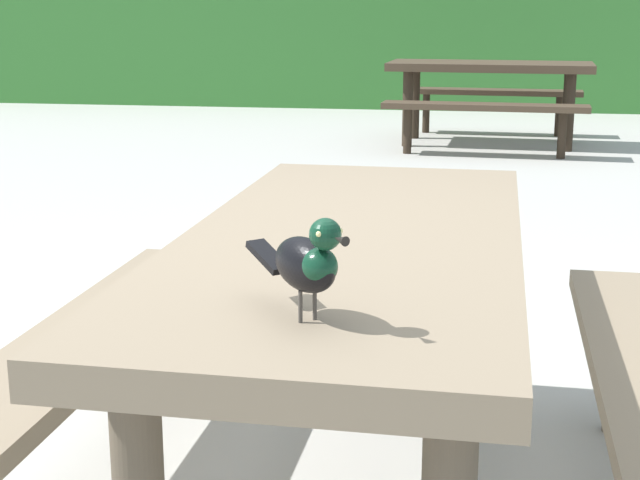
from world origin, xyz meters
TOP-DOWN VIEW (x-y plane):
  - hedge_wall at (0.00, 10.26)m, footprint 28.00×1.94m
  - picnic_table_foreground at (0.33, -0.10)m, footprint 1.72×1.82m
  - bird_grackle at (0.34, -0.74)m, footprint 0.21×0.23m
  - picnic_table_mid_left at (0.69, 6.55)m, footprint 1.84×1.77m

SIDE VIEW (x-z plane):
  - picnic_table_foreground at x=0.33m, z-range 0.19..0.93m
  - picnic_table_mid_left at x=0.69m, z-range 0.19..0.93m
  - bird_grackle at x=0.34m, z-range 0.75..0.94m
  - hedge_wall at x=0.00m, z-range 0.00..2.05m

